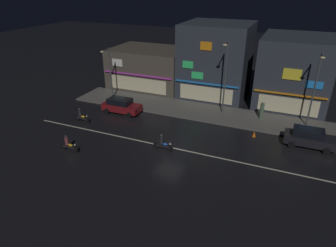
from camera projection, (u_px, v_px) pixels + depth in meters
name	position (u px, v px, depth m)	size (l,w,h in m)	color
ground_plane	(169.00, 147.00, 26.61)	(140.00, 140.00, 0.00)	black
lane_divider_stripe	(169.00, 147.00, 26.60)	(29.07, 0.16, 0.01)	beige
sidewalk_far	(199.00, 111.00, 33.76)	(30.60, 4.94, 0.14)	#5B5954
storefront_left_block	(294.00, 71.00, 34.65)	(7.75, 9.23, 7.90)	#2D333D
storefront_center_block	(150.00, 68.00, 41.01)	(10.10, 7.59, 5.23)	#4C443A
storefront_right_block	(216.00, 60.00, 37.23)	(8.01, 8.21, 8.97)	#2D333D
streetlamp_west	(109.00, 69.00, 35.64)	(0.44, 1.64, 6.22)	#47494C
streetlamp_mid	(225.00, 73.00, 31.09)	(0.44, 1.64, 7.88)	#47494C
streetlamp_east	(315.00, 85.00, 28.31)	(0.44, 1.64, 7.41)	#47494C
pedestrian_on_sidewalk	(262.00, 111.00, 31.42)	(0.41, 0.41, 1.94)	#4C664C
parked_car_near_kerb	(121.00, 106.00, 33.18)	(4.30, 1.98, 1.67)	maroon
parked_car_trailing	(309.00, 138.00, 26.40)	(4.30, 1.98, 1.67)	black
motorcycle_lead	(162.00, 144.00, 25.93)	(1.90, 0.60, 1.52)	black
motorcycle_following	(81.00, 116.00, 31.16)	(1.90, 0.60, 1.52)	black
motorcycle_opposite_lane	(68.00, 144.00, 25.79)	(1.90, 0.60, 1.52)	black
traffic_cone	(254.00, 134.00, 28.32)	(0.36, 0.36, 0.55)	orange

